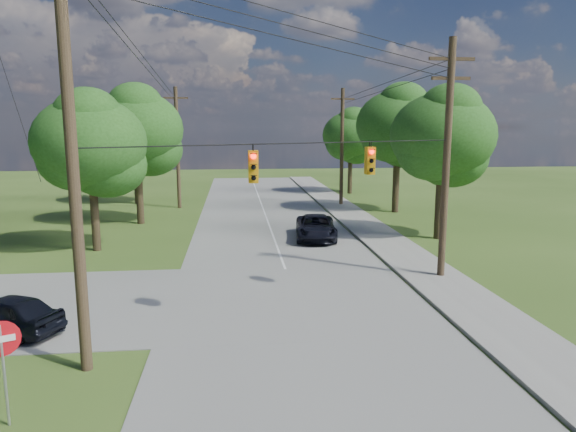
{
  "coord_description": "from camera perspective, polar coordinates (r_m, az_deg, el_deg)",
  "views": [
    {
      "loc": [
        -0.37,
        -13.66,
        6.75
      ],
      "look_at": [
        1.6,
        5.0,
        3.49
      ],
      "focal_mm": 32.0,
      "sensor_mm": 36.0,
      "label": 1
    }
  ],
  "objects": [
    {
      "name": "ground",
      "position": [
        15.24,
        -4.18,
        -16.46
      ],
      "size": [
        140.0,
        140.0,
        0.0
      ],
      "primitive_type": "plane",
      "color": "#36501A",
      "rests_on": "ground"
    },
    {
      "name": "main_road",
      "position": [
        19.98,
        1.16,
        -9.85
      ],
      "size": [
        10.0,
        100.0,
        0.03
      ],
      "primitive_type": "cube",
      "color": "gray",
      "rests_on": "ground"
    },
    {
      "name": "sidewalk_east",
      "position": [
        21.8,
        19.12,
        -8.58
      ],
      "size": [
        2.6,
        100.0,
        0.12
      ],
      "primitive_type": "cube",
      "color": "gray",
      "rests_on": "ground"
    },
    {
      "name": "pole_sw",
      "position": [
        14.69,
        -22.94,
        7.05
      ],
      "size": [
        2.0,
        0.32,
        12.0
      ],
      "color": "#4D3D28",
      "rests_on": "ground"
    },
    {
      "name": "pole_ne",
      "position": [
        23.6,
        17.22,
        6.3
      ],
      "size": [
        2.0,
        0.32,
        10.5
      ],
      "color": "#4D3D28",
      "rests_on": "ground"
    },
    {
      "name": "pole_north_e",
      "position": [
        44.66,
        6.01,
        7.72
      ],
      "size": [
        2.0,
        0.32,
        10.0
      ],
      "color": "#4D3D28",
      "rests_on": "ground"
    },
    {
      "name": "pole_north_w",
      "position": [
        43.93,
        -12.18,
        7.52
      ],
      "size": [
        2.0,
        0.32,
        10.0
      ],
      "color": "#4D3D28",
      "rests_on": "ground"
    },
    {
      "name": "power_lines",
      "position": [
        25.39,
        -1.84,
        15.28
      ],
      "size": [
        13.93,
        29.62,
        4.93
      ],
      "color": "black",
      "rests_on": "ground"
    },
    {
      "name": "traffic_signals",
      "position": [
        18.37,
        3.17,
        5.93
      ],
      "size": [
        4.91,
        3.27,
        1.05
      ],
      "color": "orange",
      "rests_on": "ground"
    },
    {
      "name": "tree_w_near",
      "position": [
        29.67,
        -21.12,
        7.61
      ],
      "size": [
        6.0,
        6.0,
        8.4
      ],
      "color": "#483824",
      "rests_on": "ground"
    },
    {
      "name": "tree_w_mid",
      "position": [
        37.25,
        -16.5,
        9.2
      ],
      "size": [
        6.4,
        6.4,
        9.22
      ],
      "color": "#483824",
      "rests_on": "ground"
    },
    {
      "name": "tree_w_far",
      "position": [
        47.45,
        -16.71,
        8.84
      ],
      "size": [
        6.0,
        6.0,
        8.73
      ],
      "color": "#483824",
      "rests_on": "ground"
    },
    {
      "name": "tree_e_near",
      "position": [
        32.14,
        16.8,
        8.55
      ],
      "size": [
        6.2,
        6.2,
        8.81
      ],
      "color": "#483824",
      "rests_on": "ground"
    },
    {
      "name": "tree_e_mid",
      "position": [
        41.7,
        12.13,
        9.86
      ],
      "size": [
        6.6,
        6.6,
        9.64
      ],
      "color": "#483824",
      "rests_on": "ground"
    },
    {
      "name": "tree_e_far",
      "position": [
        53.01,
        6.99,
        8.89
      ],
      "size": [
        5.8,
        5.8,
        8.32
      ],
      "color": "#483824",
      "rests_on": "ground"
    },
    {
      "name": "car_cross_dark",
      "position": [
        19.43,
        -28.83,
        -9.56
      ],
      "size": [
        4.19,
        3.05,
        1.33
      ],
      "primitive_type": "imported",
      "rotation": [
        0.0,
        0.0,
        -2.0
      ],
      "color": "black",
      "rests_on": "cross_road"
    },
    {
      "name": "car_main_north",
      "position": [
        31.24,
        3.11,
        -1.25
      ],
      "size": [
        2.93,
        5.36,
        1.42
      ],
      "primitive_type": "imported",
      "rotation": [
        0.0,
        0.0,
        -0.11
      ],
      "color": "black",
      "rests_on": "main_road"
    },
    {
      "name": "do_not_enter_sign",
      "position": [
        13.46,
        -29.2,
        -12.92
      ],
      "size": [
        0.77,
        0.38,
        2.52
      ],
      "rotation": [
        0.0,
        0.0,
        0.43
      ],
      "color": "#999D9F",
      "rests_on": "ground"
    }
  ]
}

